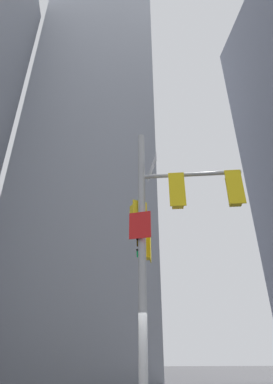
# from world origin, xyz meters

# --- Properties ---
(building_mid_block) EXTENTS (12.89, 12.89, 43.96)m
(building_mid_block) POSITION_xyz_m (-2.76, 21.00, 21.98)
(building_mid_block) COLOR #9399A3
(building_mid_block) RESTS_ON ground
(signal_pole_assembly) EXTENTS (3.42, 2.62, 8.21)m
(signal_pole_assembly) POSITION_xyz_m (0.57, 0.03, 4.87)
(signal_pole_assembly) COLOR #9EA0A3
(signal_pole_assembly) RESTS_ON ground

